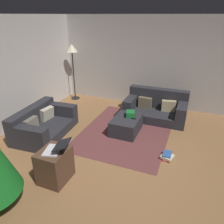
{
  "coord_description": "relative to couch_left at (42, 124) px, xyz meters",
  "views": [
    {
      "loc": [
        -3.14,
        -0.95,
        2.58
      ],
      "look_at": [
        0.6,
        0.56,
        0.75
      ],
      "focal_mm": 34.41,
      "sensor_mm": 36.0,
      "label": 1
    }
  ],
  "objects": [
    {
      "name": "ground_plane",
      "position": [
        -0.38,
        -2.24,
        -0.25
      ],
      "size": [
        6.4,
        6.4,
        0.0
      ],
      "primitive_type": "plane",
      "color": "brown"
    },
    {
      "name": "corner_partition",
      "position": [
        2.76,
        -2.24,
        1.05
      ],
      "size": [
        0.12,
        6.4,
        2.6
      ],
      "primitive_type": "cube",
      "color": "#B5B0AB",
      "rests_on": "ground_plane"
    },
    {
      "name": "couch_left",
      "position": [
        0.0,
        0.0,
        0.0
      ],
      "size": [
        1.6,
        1.03,
        0.63
      ],
      "rotation": [
        0.0,
        0.0,
        3.22
      ],
      "color": "#26262B",
      "rests_on": "ground_plane"
    },
    {
      "name": "couch_right",
      "position": [
        1.86,
        -2.3,
        0.04
      ],
      "size": [
        0.88,
        1.6,
        0.76
      ],
      "rotation": [
        0.0,
        0.0,
        1.57
      ],
      "color": "#26262B",
      "rests_on": "ground_plane"
    },
    {
      "name": "ottoman",
      "position": [
        0.81,
        -1.81,
        -0.07
      ],
      "size": [
        0.85,
        0.6,
        0.36
      ],
      "primitive_type": "cube",
      "color": "#26262B",
      "rests_on": "ground_plane"
    },
    {
      "name": "gift_box",
      "position": [
        0.93,
        -1.87,
        0.18
      ],
      "size": [
        0.29,
        0.26,
        0.13
      ],
      "primitive_type": "cube",
      "rotation": [
        0.0,
        0.0,
        0.33
      ],
      "color": "#19662D",
      "rests_on": "ottoman"
    },
    {
      "name": "tv_remote",
      "position": [
        0.84,
        -1.95,
        0.12
      ],
      "size": [
        0.07,
        0.17,
        0.02
      ],
      "primitive_type": "cube",
      "rotation": [
        0.0,
        0.0,
        -0.15
      ],
      "color": "black",
      "rests_on": "ottoman"
    },
    {
      "name": "side_table",
      "position": [
        -1.2,
        -1.22,
        0.04
      ],
      "size": [
        0.52,
        0.44,
        0.58
      ],
      "primitive_type": "cube",
      "color": "#4C3323",
      "rests_on": "ground_plane"
    },
    {
      "name": "laptop",
      "position": [
        -1.19,
        -1.28,
        0.39
      ],
      "size": [
        0.43,
        0.48,
        0.18
      ],
      "color": "silver",
      "rests_on": "side_table"
    },
    {
      "name": "book_stack",
      "position": [
        0.1,
        -2.89,
        -0.2
      ],
      "size": [
        0.29,
        0.27,
        0.11
      ],
      "color": "#B7332D",
      "rests_on": "ground_plane"
    },
    {
      "name": "corner_lamp",
      "position": [
        2.32,
        0.5,
        1.26
      ],
      "size": [
        0.36,
        0.36,
        1.77
      ],
      "color": "black",
      "rests_on": "ground_plane"
    },
    {
      "name": "area_rug",
      "position": [
        0.81,
        -1.81,
        -0.25
      ],
      "size": [
        2.6,
        2.0,
        0.01
      ],
      "primitive_type": "cube",
      "color": "brown",
      "rests_on": "ground_plane"
    }
  ]
}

